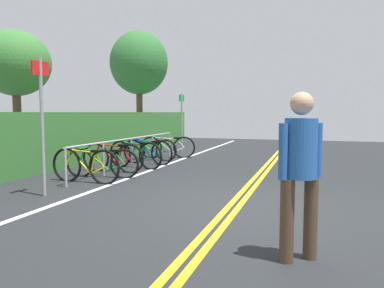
# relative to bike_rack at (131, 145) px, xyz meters

# --- Properties ---
(ground_plane) EXTENTS (30.06, 13.40, 0.05)m
(ground_plane) POSITION_rel_bike_rack_xyz_m (-3.29, -3.50, -0.62)
(ground_plane) COLOR #232628
(centre_line_yellow_inner) EXTENTS (27.05, 0.10, 0.00)m
(centre_line_yellow_inner) POSITION_rel_bike_rack_xyz_m (-3.29, -3.58, -0.60)
(centre_line_yellow_inner) COLOR gold
(centre_line_yellow_inner) RESTS_ON ground_plane
(centre_line_yellow_outer) EXTENTS (27.05, 0.10, 0.00)m
(centre_line_yellow_outer) POSITION_rel_bike_rack_xyz_m (-3.29, -3.42, -0.60)
(centre_line_yellow_outer) COLOR gold
(centre_line_yellow_outer) RESTS_ON ground_plane
(bike_lane_stripe_white) EXTENTS (27.05, 0.12, 0.00)m
(bike_lane_stripe_white) POSITION_rel_bike_rack_xyz_m (-3.29, -0.71, -0.60)
(bike_lane_stripe_white) COLOR white
(bike_lane_stripe_white) RESTS_ON ground_plane
(bike_rack) EXTENTS (5.70, 0.05, 0.81)m
(bike_rack) POSITION_rel_bike_rack_xyz_m (0.00, 0.00, 0.00)
(bike_rack) COLOR #9EA0A5
(bike_rack) RESTS_ON ground_plane
(bicycle_0) EXTENTS (0.46, 1.72, 0.78)m
(bicycle_0) POSITION_rel_bike_rack_xyz_m (-2.27, -0.07, -0.24)
(bicycle_0) COLOR black
(bicycle_0) RESTS_ON ground_plane
(bicycle_1) EXTENTS (0.46, 1.78, 0.72)m
(bicycle_1) POSITION_rel_bike_rack_xyz_m (-1.60, -0.08, -0.27)
(bicycle_1) COLOR black
(bicycle_1) RESTS_ON ground_plane
(bicycle_2) EXTENTS (0.46, 1.71, 0.77)m
(bicycle_2) POSITION_rel_bike_rack_xyz_m (-0.84, 0.09, -0.24)
(bicycle_2) COLOR black
(bicycle_2) RESTS_ON ground_plane
(bicycle_3) EXTENTS (0.53, 1.75, 0.77)m
(bicycle_3) POSITION_rel_bike_rack_xyz_m (-0.05, -0.13, -0.24)
(bicycle_3) COLOR black
(bicycle_3) RESTS_ON ground_plane
(bicycle_4) EXTENTS (0.49, 1.71, 0.75)m
(bicycle_4) POSITION_rel_bike_rack_xyz_m (0.78, -0.11, -0.25)
(bicycle_4) COLOR black
(bicycle_4) RESTS_ON ground_plane
(bicycle_5) EXTENTS (0.46, 1.73, 0.71)m
(bicycle_5) POSITION_rel_bike_rack_xyz_m (1.58, 0.14, -0.27)
(bicycle_5) COLOR black
(bicycle_5) RESTS_ON ground_plane
(bicycle_6) EXTENTS (0.66, 1.75, 0.75)m
(bicycle_6) POSITION_rel_bike_rack_xyz_m (2.32, -0.13, -0.25)
(bicycle_6) COLOR black
(bicycle_6) RESTS_ON ground_plane
(pedestrian) EXTENTS (0.33, 0.41, 1.69)m
(pedestrian) POSITION_rel_bike_rack_xyz_m (-5.23, -4.55, 0.37)
(pedestrian) COLOR #4C3826
(pedestrian) RESTS_ON ground_plane
(sign_post_near) EXTENTS (0.36, 0.09, 2.44)m
(sign_post_near) POSITION_rel_bike_rack_xyz_m (-3.61, -0.13, 0.86)
(sign_post_near) COLOR gray
(sign_post_near) RESTS_ON ground_plane
(sign_post_far) EXTENTS (0.36, 0.07, 2.18)m
(sign_post_far) POSITION_rel_bike_rack_xyz_m (3.83, -0.09, 0.72)
(sign_post_far) COLOR gray
(sign_post_far) RESTS_ON ground_plane
(hedge_backdrop) EXTENTS (14.65, 1.10, 1.50)m
(hedge_backdrop) POSITION_rel_bike_rack_xyz_m (1.50, 2.10, 0.15)
(hedge_backdrop) COLOR #387533
(hedge_backdrop) RESTS_ON ground_plane
(tree_mid) EXTENTS (2.14, 2.14, 4.03)m
(tree_mid) POSITION_rel_bike_rack_xyz_m (0.43, 4.18, 2.39)
(tree_mid) COLOR brown
(tree_mid) RESTS_ON ground_plane
(tree_far_right) EXTENTS (2.75, 2.75, 5.34)m
(tree_far_right) POSITION_rel_bike_rack_xyz_m (7.34, 3.31, 3.22)
(tree_far_right) COLOR brown
(tree_far_right) RESTS_ON ground_plane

